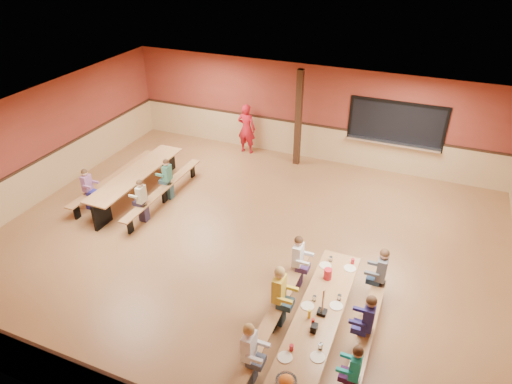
% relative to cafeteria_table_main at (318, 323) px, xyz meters
% --- Properties ---
extents(ground, '(12.00, 12.00, 0.00)m').
position_rel_cafeteria_table_main_xyz_m(ground, '(-2.40, 2.33, -0.53)').
color(ground, brown).
rests_on(ground, ground).
extents(room_envelope, '(12.04, 10.04, 3.02)m').
position_rel_cafeteria_table_main_xyz_m(room_envelope, '(-2.40, 2.33, 0.16)').
color(room_envelope, maroon).
rests_on(room_envelope, ground).
extents(kitchen_pass_through, '(2.78, 0.28, 1.38)m').
position_rel_cafeteria_table_main_xyz_m(kitchen_pass_through, '(0.20, 7.29, 0.96)').
color(kitchen_pass_through, black).
rests_on(kitchen_pass_through, ground).
extents(structural_post, '(0.18, 0.18, 3.00)m').
position_rel_cafeteria_table_main_xyz_m(structural_post, '(-2.60, 6.73, 0.97)').
color(structural_post, black).
rests_on(structural_post, ground).
extents(cafeteria_table_main, '(1.91, 3.70, 0.74)m').
position_rel_cafeteria_table_main_xyz_m(cafeteria_table_main, '(0.00, 0.00, 0.00)').
color(cafeteria_table_main, '#9B6B3D').
rests_on(cafeteria_table_main, ground).
extents(cafeteria_table_second, '(1.91, 3.70, 0.74)m').
position_rel_cafeteria_table_main_xyz_m(cafeteria_table_second, '(-6.01, 3.12, 0.00)').
color(cafeteria_table_second, '#9B6B3D').
rests_on(cafeteria_table_second, ground).
extents(seated_child_white_left, '(0.39, 0.32, 1.25)m').
position_rel_cafeteria_table_main_xyz_m(seated_child_white_left, '(-0.83, -1.16, 0.10)').
color(seated_child_white_left, white).
rests_on(seated_child_white_left, ground).
extents(seated_adult_yellow, '(0.42, 0.34, 1.31)m').
position_rel_cafeteria_table_main_xyz_m(seated_adult_yellow, '(-0.83, 0.23, 0.13)').
color(seated_adult_yellow, gold).
rests_on(seated_adult_yellow, ground).
extents(seated_child_grey_left, '(0.38, 0.31, 1.23)m').
position_rel_cafeteria_table_main_xyz_m(seated_child_grey_left, '(-0.83, 1.35, 0.09)').
color(seated_child_grey_left, white).
rests_on(seated_child_grey_left, ground).
extents(seated_child_teal_right, '(0.35, 0.29, 1.17)m').
position_rel_cafeteria_table_main_xyz_m(seated_child_teal_right, '(0.83, -0.86, 0.06)').
color(seated_child_teal_right, '#1BADAB').
rests_on(seated_child_teal_right, ground).
extents(seated_child_navy_right, '(0.39, 0.32, 1.26)m').
position_rel_cafeteria_table_main_xyz_m(seated_child_navy_right, '(0.83, 0.19, 0.10)').
color(seated_child_navy_right, navy).
rests_on(seated_child_navy_right, ground).
extents(seated_child_char_right, '(0.39, 0.32, 1.26)m').
position_rel_cafeteria_table_main_xyz_m(seated_child_char_right, '(0.83, 1.55, 0.10)').
color(seated_child_char_right, '#4F5359').
rests_on(seated_child_char_right, ground).
extents(seated_child_purple_sec, '(0.34, 0.28, 1.15)m').
position_rel_cafeteria_table_main_xyz_m(seated_child_purple_sec, '(-6.84, 2.10, 0.05)').
color(seated_child_purple_sec, '#825079').
rests_on(seated_child_purple_sec, ground).
extents(seated_child_green_sec, '(0.35, 0.29, 1.17)m').
position_rel_cafeteria_table_main_xyz_m(seated_child_green_sec, '(-5.19, 3.36, 0.06)').
color(seated_child_green_sec, '#397962').
rests_on(seated_child_green_sec, ground).
extents(seated_child_tan_sec, '(0.35, 0.28, 1.16)m').
position_rel_cafeteria_table_main_xyz_m(seated_child_tan_sec, '(-5.19, 2.16, 0.06)').
color(seated_child_tan_sec, '#B5B18E').
rests_on(seated_child_tan_sec, ground).
extents(standing_woman, '(0.62, 0.41, 1.66)m').
position_rel_cafeteria_table_main_xyz_m(standing_woman, '(-4.38, 6.88, 0.30)').
color(standing_woman, '#A5121E').
rests_on(standing_woman, ground).
extents(punch_pitcher, '(0.16, 0.16, 0.22)m').
position_rel_cafeteria_table_main_xyz_m(punch_pitcher, '(-0.10, 0.95, 0.32)').
color(punch_pitcher, red).
rests_on(punch_pitcher, cafeteria_table_main).
extents(chip_bowl, '(0.32, 0.32, 0.15)m').
position_rel_cafeteria_table_main_xyz_m(chip_bowl, '(-0.06, -1.56, 0.29)').
color(chip_bowl, orange).
rests_on(chip_bowl, cafeteria_table_main).
extents(napkin_dispenser, '(0.10, 0.14, 0.13)m').
position_rel_cafeteria_table_main_xyz_m(napkin_dispenser, '(0.03, -0.40, 0.28)').
color(napkin_dispenser, black).
rests_on(napkin_dispenser, cafeteria_table_main).
extents(condiment_mustard, '(0.06, 0.06, 0.17)m').
position_rel_cafeteria_table_main_xyz_m(condiment_mustard, '(-0.13, -0.15, 0.30)').
color(condiment_mustard, yellow).
rests_on(condiment_mustard, cafeteria_table_main).
extents(condiment_ketchup, '(0.06, 0.06, 0.17)m').
position_rel_cafeteria_table_main_xyz_m(condiment_ketchup, '(-0.02, -0.32, 0.30)').
color(condiment_ketchup, '#B2140F').
rests_on(condiment_ketchup, cafeteria_table_main).
extents(table_paddle, '(0.16, 0.16, 0.56)m').
position_rel_cafeteria_table_main_xyz_m(table_paddle, '(0.05, 0.04, 0.35)').
color(table_paddle, black).
rests_on(table_paddle, cafeteria_table_main).
extents(place_settings, '(0.65, 3.30, 0.11)m').
position_rel_cafeteria_table_main_xyz_m(place_settings, '(0.00, 0.00, 0.27)').
color(place_settings, beige).
rests_on(place_settings, cafeteria_table_main).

